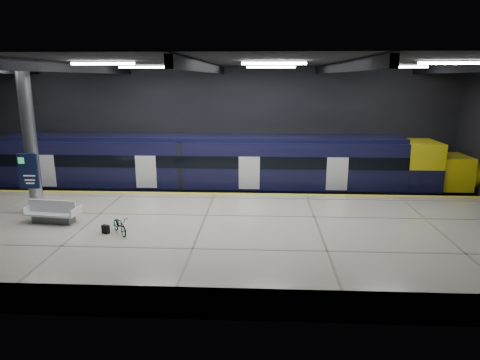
{
  "coord_description": "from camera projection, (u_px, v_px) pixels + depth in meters",
  "views": [
    {
      "loc": [
        2.52,
        -19.83,
        7.31
      ],
      "look_at": [
        1.46,
        1.5,
        2.2
      ],
      "focal_mm": 32.0,
      "sensor_mm": 36.0,
      "label": 1
    }
  ],
  "objects": [
    {
      "name": "bench",
      "position": [
        53.0,
        215.0,
        18.8
      ],
      "size": [
        2.4,
        1.23,
        1.02
      ],
      "rotation": [
        0.0,
        0.0,
        -0.12
      ],
      "color": "#595B60",
      "rests_on": "platform"
    },
    {
      "name": "safety_strip",
      "position": [
        215.0,
        194.0,
        23.5
      ],
      "size": [
        30.0,
        0.4,
        0.01
      ],
      "primitive_type": "cube",
      "color": "yellow",
      "rests_on": "platform"
    },
    {
      "name": "train",
      "position": [
        230.0,
        167.0,
        25.92
      ],
      "size": [
        29.4,
        2.84,
        3.79
      ],
      "color": "black",
      "rests_on": "ground"
    },
    {
      "name": "platform",
      "position": [
        202.0,
        238.0,
        18.53
      ],
      "size": [
        30.0,
        11.0,
        1.1
      ],
      "primitive_type": "cube",
      "color": "beige",
      "rests_on": "ground"
    },
    {
      "name": "ground",
      "position": [
        209.0,
        230.0,
        21.09
      ],
      "size": [
        30.0,
        30.0,
        0.0
      ],
      "primitive_type": "plane",
      "color": "black",
      "rests_on": "ground"
    },
    {
      "name": "bicycle",
      "position": [
        120.0,
        225.0,
        17.43
      ],
      "size": [
        1.24,
        1.41,
        0.74
      ],
      "primitive_type": "imported",
      "rotation": [
        0.0,
        0.0,
        0.65
      ],
      "color": "#99999E",
      "rests_on": "platform"
    },
    {
      "name": "rails",
      "position": [
        220.0,
        198.0,
        26.41
      ],
      "size": [
        30.0,
        1.52,
        0.16
      ],
      "color": "gray",
      "rests_on": "ground"
    },
    {
      "name": "info_column",
      "position": [
        30.0,
        142.0,
        19.44
      ],
      "size": [
        0.9,
        0.78,
        6.9
      ],
      "color": "#9EA0A5",
      "rests_on": "platform"
    },
    {
      "name": "pannier_bag",
      "position": [
        106.0,
        229.0,
        17.5
      ],
      "size": [
        0.35,
        0.29,
        0.35
      ],
      "primitive_type": "cube",
      "rotation": [
        0.0,
        0.0,
        -0.42
      ],
      "color": "black",
      "rests_on": "platform"
    },
    {
      "name": "room_shell",
      "position": [
        207.0,
        113.0,
        19.76
      ],
      "size": [
        30.1,
        16.1,
        8.05
      ],
      "color": "black",
      "rests_on": "ground"
    }
  ]
}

